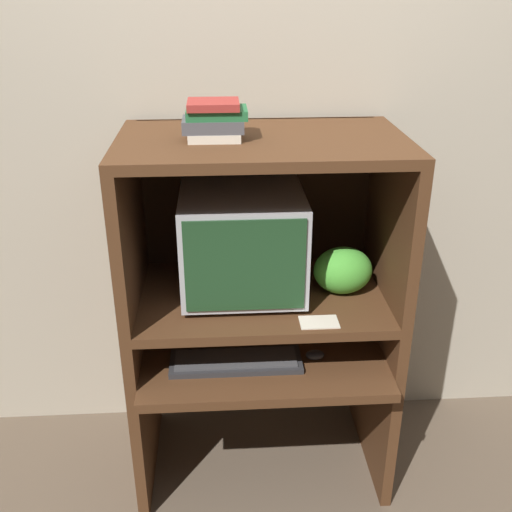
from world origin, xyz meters
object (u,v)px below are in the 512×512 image
at_px(keyboard, 236,361).
at_px(mouse, 315,355).
at_px(crt_monitor, 242,241).
at_px(snack_bag, 343,270).
at_px(book_stack, 214,120).

bearing_deg(keyboard, mouse, 3.21).
height_order(crt_monitor, keyboard, crt_monitor).
xyz_separation_m(snack_bag, book_stack, (-0.46, -0.01, 0.57)).
height_order(crt_monitor, mouse, crt_monitor).
height_order(keyboard, snack_bag, snack_bag).
distance_m(keyboard, snack_bag, 0.52).
height_order(keyboard, mouse, mouse).
bearing_deg(book_stack, snack_bag, 0.75).
xyz_separation_m(mouse, book_stack, (-0.35, 0.12, 0.85)).
bearing_deg(snack_bag, book_stack, -179.25).
xyz_separation_m(crt_monitor, snack_bag, (0.37, -0.04, -0.11)).
relative_size(mouse, snack_bag, 0.32).
distance_m(crt_monitor, keyboard, 0.44).
relative_size(crt_monitor, snack_bag, 2.04).
distance_m(snack_bag, book_stack, 0.73).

